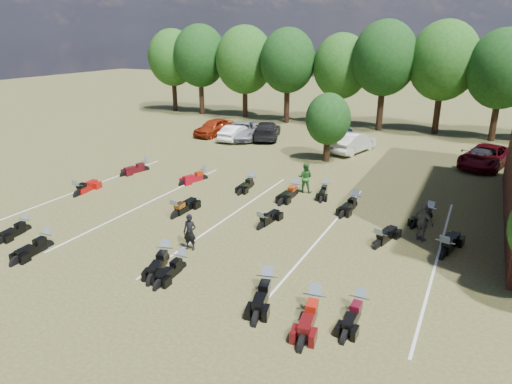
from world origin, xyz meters
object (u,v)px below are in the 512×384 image
Objects in this scene: motorcycle_14 at (145,170)px; motorcycle_7 at (78,196)px; car_4 at (345,138)px; person_grey at (423,222)px; person_black at (190,232)px; person_green at (305,178)px; motorcycle_3 at (181,269)px; motorcycle_0 at (26,230)px; car_0 at (214,127)px.

motorcycle_7 is at bearing -75.88° from motorcycle_14.
person_grey reaches higher than car_4.
person_black is 12.93m from motorcycle_14.
person_grey is at bearing -82.02° from car_4.
person_green reaches higher than person_black.
motorcycle_3 is (0.06, -23.01, -0.74)m from car_4.
motorcycle_14 reaches higher than motorcycle_0.
motorcycle_3 is at bearing -55.51° from car_0.
person_black reaches higher than motorcycle_7.
person_green is 0.78× the size of motorcycle_14.
motorcycle_7 reaches higher than motorcycle_0.
motorcycle_3 is at bearing 76.63° from person_green.
motorcycle_14 is at bearing -75.81° from car_0.
motorcycle_7 is at bearing -138.07° from car_4.
car_4 is at bearing -34.35° from person_grey.
motorcycle_3 is at bearing -7.78° from motorcycle_0.
motorcycle_14 is at bearing -4.40° from person_green.
car_4 is 1.82× the size of motorcycle_7.
motorcycle_14 is (-10.22, -12.80, -0.74)m from car_4.
motorcycle_7 is (1.63, -17.55, -0.77)m from car_0.
person_black is 0.71× the size of motorcycle_14.
motorcycle_14 is (-10.28, 10.21, 0.00)m from motorcycle_3.
person_black is (11.35, -20.37, 0.04)m from car_0.
motorcycle_0 is (-8.70, -23.23, -0.74)m from car_4.
car_4 is 2.11× the size of motorcycle_0.
person_grey is 10.74m from motorcycle_3.
car_4 is (11.94, 1.03, -0.03)m from car_0.
person_grey reaches higher than person_black.
motorcycle_14 is (-9.62, 8.60, -0.81)m from person_black.
car_0 is at bearing 108.57° from person_black.
person_grey is 0.84× the size of motorcycle_3.
car_4 reaches higher than motorcycle_3.
person_black is 0.91× the size of person_grey.
car_4 is at bearing 10.76° from car_0.
car_0 is 1.04× the size of car_4.
person_green is at bearing 18.58° from motorcycle_14.
person_green is 10.99m from motorcycle_3.
car_4 is 2.42× the size of person_grey.
person_grey is (8.16, -16.00, 0.16)m from car_4.
car_0 is 17.12m from person_green.
person_green is (1.70, 9.29, 0.09)m from person_black.
person_grey reaches higher than motorcycle_7.
person_black is 0.90× the size of person_green.
car_4 is at bearing 60.28° from motorcycle_0.
motorcycle_3 reaches higher than motorcycle_0.
car_0 reaches higher than car_4.
person_black is 9.44m from person_green.
motorcycle_3 is 0.90× the size of motorcycle_7.
car_4 is at bearing -125.96° from motorcycle_7.
person_grey reaches higher than car_0.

